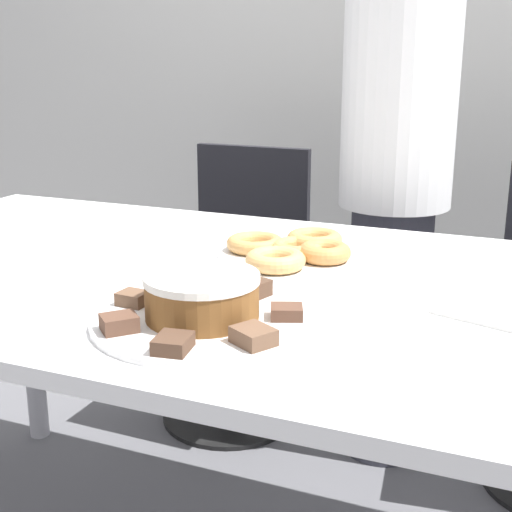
# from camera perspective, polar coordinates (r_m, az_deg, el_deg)

# --- Properties ---
(wall_back) EXTENTS (8.00, 0.05, 2.60)m
(wall_back) POSITION_cam_1_polar(r_m,az_deg,el_deg) (2.83, 12.12, 18.10)
(wall_back) COLOR silver
(wall_back) RESTS_ON ground_plane
(table) EXTENTS (1.88, 0.97, 0.77)m
(table) POSITION_cam_1_polar(r_m,az_deg,el_deg) (1.40, -1.75, -4.58)
(table) COLOR white
(table) RESTS_ON ground_plane
(person_standing) EXTENTS (0.31, 0.31, 1.58)m
(person_standing) POSITION_cam_1_polar(r_m,az_deg,el_deg) (2.03, 11.07, 6.02)
(person_standing) COLOR #383842
(person_standing) RESTS_ON ground_plane
(office_chair_left) EXTENTS (0.44, 0.44, 0.88)m
(office_chair_left) POSITION_cam_1_polar(r_m,az_deg,el_deg) (2.34, -1.67, -3.05)
(office_chair_left) COLOR black
(office_chair_left) RESTS_ON ground_plane
(plate_cake) EXTENTS (0.35, 0.35, 0.01)m
(plate_cake) POSITION_cam_1_polar(r_m,az_deg,el_deg) (1.14, -4.30, -5.16)
(plate_cake) COLOR white
(plate_cake) RESTS_ON table
(plate_donuts) EXTENTS (0.33, 0.33, 0.01)m
(plate_donuts) POSITION_cam_1_polar(r_m,az_deg,el_deg) (1.47, 3.30, -0.14)
(plate_donuts) COLOR white
(plate_donuts) RESTS_ON table
(frosted_cake) EXTENTS (0.18, 0.18, 0.07)m
(frosted_cake) POSITION_cam_1_polar(r_m,az_deg,el_deg) (1.12, -4.34, -3.21)
(frosted_cake) COLOR brown
(frosted_cake) RESTS_ON plate_cake
(lamington_0) EXTENTS (0.05, 0.05, 0.03)m
(lamington_0) POSITION_cam_1_polar(r_m,az_deg,el_deg) (1.22, 0.00, -2.61)
(lamington_0) COLOR #513828
(lamington_0) RESTS_ON plate_cake
(lamington_1) EXTENTS (0.07, 0.08, 0.02)m
(lamington_1) POSITION_cam_1_polar(r_m,az_deg,el_deg) (1.25, -5.13, -2.32)
(lamington_1) COLOR brown
(lamington_1) RESTS_ON plate_cake
(lamington_2) EXTENTS (0.05, 0.04, 0.02)m
(lamington_2) POSITION_cam_1_polar(r_m,az_deg,el_deg) (1.20, -9.79, -3.35)
(lamington_2) COLOR brown
(lamington_2) RESTS_ON plate_cake
(lamington_3) EXTENTS (0.07, 0.07, 0.02)m
(lamington_3) POSITION_cam_1_polar(r_m,az_deg,el_deg) (1.09, -10.89, -5.29)
(lamington_3) COLOR brown
(lamington_3) RESTS_ON plate_cake
(lamington_4) EXTENTS (0.06, 0.06, 0.02)m
(lamington_4) POSITION_cam_1_polar(r_m,az_deg,el_deg) (1.01, -6.66, -6.96)
(lamington_4) COLOR #513828
(lamington_4) RESTS_ON plate_cake
(lamington_5) EXTENTS (0.07, 0.07, 0.02)m
(lamington_5) POSITION_cam_1_polar(r_m,az_deg,el_deg) (1.03, -0.20, -6.41)
(lamington_5) COLOR brown
(lamington_5) RESTS_ON plate_cake
(lamington_6) EXTENTS (0.06, 0.06, 0.02)m
(lamington_6) POSITION_cam_1_polar(r_m,az_deg,el_deg) (1.13, 2.47, -4.50)
(lamington_6) COLOR brown
(lamington_6) RESTS_ON plate_cake
(donut_0) EXTENTS (0.11, 0.11, 0.03)m
(donut_0) POSITION_cam_1_polar(r_m,az_deg,el_deg) (1.47, 3.31, 0.62)
(donut_0) COLOR tan
(donut_0) RESTS_ON plate_donuts
(donut_1) EXTENTS (0.12, 0.12, 0.03)m
(donut_1) POSITION_cam_1_polar(r_m,az_deg,el_deg) (1.50, -0.07, 1.02)
(donut_1) COLOR tan
(donut_1) RESTS_ON plate_donuts
(donut_2) EXTENTS (0.12, 0.12, 0.03)m
(donut_2) POSITION_cam_1_polar(r_m,az_deg,el_deg) (1.38, 1.57, -0.33)
(donut_2) COLOR #E5AD66
(donut_2) RESTS_ON plate_donuts
(donut_3) EXTENTS (0.11, 0.11, 0.04)m
(donut_3) POSITION_cam_1_polar(r_m,az_deg,el_deg) (1.43, 5.52, 0.31)
(donut_3) COLOR #D18E4C
(donut_3) RESTS_ON plate_donuts
(donut_4) EXTENTS (0.12, 0.12, 0.03)m
(donut_4) POSITION_cam_1_polar(r_m,az_deg,el_deg) (1.53, 4.70, 1.34)
(donut_4) COLOR tan
(donut_4) RESTS_ON plate_donuts
(napkin) EXTENTS (0.19, 0.17, 0.01)m
(napkin) POSITION_cam_1_polar(r_m,az_deg,el_deg) (1.24, 18.17, -4.27)
(napkin) COLOR white
(napkin) RESTS_ON table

